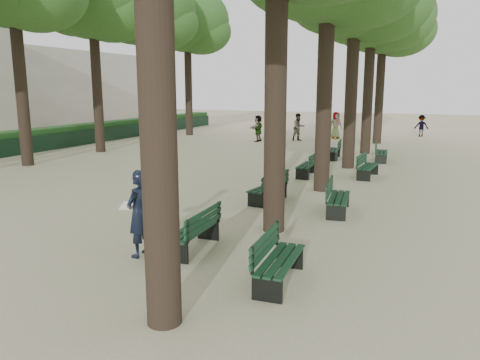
% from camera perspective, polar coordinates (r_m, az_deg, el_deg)
% --- Properties ---
extents(ground, '(120.00, 120.00, 0.00)m').
position_cam_1_polar(ground, '(9.69, -10.42, -9.90)').
color(ground, '#BAB38D').
rests_on(ground, ground).
extents(tree_central_4, '(6.00, 6.00, 9.95)m').
position_cam_1_polar(tree_central_4, '(26.09, 15.87, 20.03)').
color(tree_central_4, '#33261C').
rests_on(tree_central_4, ground).
extents(tree_central_5, '(6.00, 6.00, 9.95)m').
position_cam_1_polar(tree_central_5, '(31.00, 17.14, 18.49)').
color(tree_central_5, '#33261C').
rests_on(tree_central_5, ground).
extents(tree_far_4, '(6.00, 6.00, 10.45)m').
position_cam_1_polar(tree_far_4, '(31.04, -11.28, 19.67)').
color(tree_far_4, '#33261C').
rests_on(tree_far_4, ground).
extents(tree_far_5, '(6.00, 6.00, 10.45)m').
position_cam_1_polar(tree_far_5, '(35.27, -6.46, 18.76)').
color(tree_far_5, '#33261C').
rests_on(tree_far_5, ground).
extents(bench_left_0, '(0.65, 1.82, 0.92)m').
position_cam_1_polar(bench_left_0, '(10.20, -5.73, -7.07)').
color(bench_left_0, black).
rests_on(bench_left_0, ground).
extents(bench_left_1, '(0.81, 1.86, 0.92)m').
position_cam_1_polar(bench_left_1, '(14.41, 3.41, -1.61)').
color(bench_left_1, black).
rests_on(bench_left_1, ground).
extents(bench_left_2, '(0.63, 1.82, 0.92)m').
position_cam_1_polar(bench_left_2, '(18.73, 8.17, 1.28)').
color(bench_left_2, black).
rests_on(bench_left_2, ground).
extents(bench_left_3, '(0.78, 1.85, 0.92)m').
position_cam_1_polar(bench_left_3, '(23.56, 11.34, 3.20)').
color(bench_left_3, black).
rests_on(bench_left_3, ground).
extents(bench_right_0, '(0.68, 1.83, 0.92)m').
position_cam_1_polar(bench_right_0, '(8.54, 4.85, -10.76)').
color(bench_right_0, black).
rests_on(bench_right_0, ground).
extents(bench_right_1, '(0.79, 1.86, 0.92)m').
position_cam_1_polar(bench_right_1, '(13.37, 11.89, -2.85)').
color(bench_right_1, black).
rests_on(bench_right_1, ground).
extents(bench_right_2, '(0.67, 1.83, 0.92)m').
position_cam_1_polar(bench_right_2, '(18.92, 15.33, 1.09)').
color(bench_right_2, black).
rests_on(bench_right_2, ground).
extents(bench_right_3, '(0.74, 1.85, 0.92)m').
position_cam_1_polar(bench_right_3, '(23.29, 16.85, 2.85)').
color(bench_right_3, black).
rests_on(bench_right_3, ground).
extents(man_with_map, '(0.63, 0.74, 1.83)m').
position_cam_1_polar(man_with_map, '(9.87, -12.21, -4.01)').
color(man_with_map, black).
rests_on(man_with_map, ground).
extents(pedestrian_e, '(0.47, 1.61, 1.71)m').
position_cam_1_polar(pedestrian_e, '(30.66, 2.21, 6.31)').
color(pedestrian_e, '#262628').
rests_on(pedestrian_e, ground).
extents(pedestrian_a, '(0.87, 0.88, 1.80)m').
position_cam_1_polar(pedestrian_a, '(31.33, 7.15, 6.42)').
color(pedestrian_a, '#262628').
rests_on(pedestrian_a, ground).
extents(pedestrian_b, '(1.05, 0.56, 1.55)m').
position_cam_1_polar(pedestrian_b, '(36.17, 21.23, 6.18)').
color(pedestrian_b, '#262628').
rests_on(pedestrian_b, ground).
extents(pedestrian_d, '(0.94, 0.83, 1.83)m').
position_cam_1_polar(pedestrian_d, '(33.14, 11.60, 6.56)').
color(pedestrian_d, '#262628').
rests_on(pedestrian_d, ground).
extents(fence, '(0.08, 42.00, 0.90)m').
position_cam_1_polar(fence, '(27.46, -24.17, 3.92)').
color(fence, black).
rests_on(fence, ground).
extents(hedge, '(1.20, 42.00, 1.20)m').
position_cam_1_polar(hedge, '(27.96, -25.18, 4.26)').
color(hedge, '#184618').
rests_on(hedge, ground).
extents(building_far, '(12.00, 16.00, 7.00)m').
position_cam_1_polar(building_far, '(53.44, -22.76, 10.38)').
color(building_far, '#B7B2A3').
rests_on(building_far, ground).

